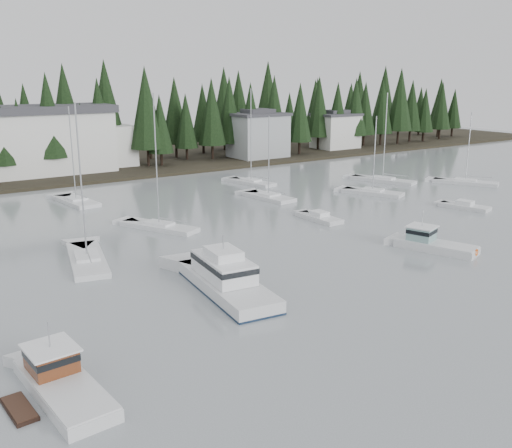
{
  "coord_description": "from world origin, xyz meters",
  "views": [
    {
      "loc": [
        -27.08,
        -14.44,
        16.22
      ],
      "look_at": [
        2.17,
        28.73,
        2.5
      ],
      "focal_mm": 40.0,
      "sensor_mm": 36.0,
      "label": 1
    }
  ],
  "objects_px": {
    "sailboat_6": "(465,183)",
    "sailboat_7": "(251,183)",
    "sailboat_1": "(87,261)",
    "sailboat_10": "(76,203)",
    "lobster_boat_brown": "(60,385)",
    "sailboat_5": "(372,194)",
    "house_east_a": "(258,134)",
    "sailboat_4": "(269,198)",
    "runabout_1": "(319,219)",
    "lobster_boat_teal": "(432,245)",
    "house_east_b": "(336,130)",
    "runabout_2": "(464,207)",
    "cabin_cruiser_center": "(226,281)",
    "harbor_inn": "(47,140)",
    "sailboat_0": "(383,181)",
    "sailboat_2": "(159,228)"
  },
  "relations": [
    {
      "from": "lobster_boat_brown",
      "to": "house_east_b",
      "type": "bearing_deg",
      "value": -54.23
    },
    {
      "from": "sailboat_5",
      "to": "runabout_1",
      "type": "bearing_deg",
      "value": 90.62
    },
    {
      "from": "sailboat_1",
      "to": "sailboat_5",
      "type": "distance_m",
      "value": 43.28
    },
    {
      "from": "runabout_2",
      "to": "sailboat_2",
      "type": "bearing_deg",
      "value": 55.88
    },
    {
      "from": "cabin_cruiser_center",
      "to": "sailboat_2",
      "type": "relative_size",
      "value": 0.81
    },
    {
      "from": "harbor_inn",
      "to": "runabout_2",
      "type": "relative_size",
      "value": 4.64
    },
    {
      "from": "sailboat_6",
      "to": "sailboat_10",
      "type": "distance_m",
      "value": 57.05
    },
    {
      "from": "lobster_boat_teal",
      "to": "sailboat_6",
      "type": "bearing_deg",
      "value": -76.71
    },
    {
      "from": "house_east_a",
      "to": "sailboat_0",
      "type": "distance_m",
      "value": 31.4
    },
    {
      "from": "sailboat_7",
      "to": "runabout_2",
      "type": "relative_size",
      "value": 2.32
    },
    {
      "from": "house_east_b",
      "to": "lobster_boat_teal",
      "type": "distance_m",
      "value": 74.02
    },
    {
      "from": "runabout_1",
      "to": "runabout_2",
      "type": "bearing_deg",
      "value": -107.74
    },
    {
      "from": "sailboat_4",
      "to": "runabout_1",
      "type": "xyz_separation_m",
      "value": [
        -1.85,
        -12.7,
        0.07
      ]
    },
    {
      "from": "lobster_boat_brown",
      "to": "sailboat_4",
      "type": "height_order",
      "value": "sailboat_4"
    },
    {
      "from": "lobster_boat_teal",
      "to": "sailboat_5",
      "type": "relative_size",
      "value": 0.7
    },
    {
      "from": "cabin_cruiser_center",
      "to": "sailboat_4",
      "type": "distance_m",
      "value": 33.99
    },
    {
      "from": "house_east_a",
      "to": "sailboat_10",
      "type": "height_order",
      "value": "sailboat_10"
    },
    {
      "from": "cabin_cruiser_center",
      "to": "sailboat_10",
      "type": "xyz_separation_m",
      "value": [
        -0.02,
        37.56,
        -0.7
      ]
    },
    {
      "from": "house_east_b",
      "to": "sailboat_5",
      "type": "height_order",
      "value": "sailboat_5"
    },
    {
      "from": "sailboat_5",
      "to": "cabin_cruiser_center",
      "type": "bearing_deg",
      "value": 95.48
    },
    {
      "from": "runabout_1",
      "to": "sailboat_5",
      "type": "bearing_deg",
      "value": -66.5
    },
    {
      "from": "sailboat_4",
      "to": "sailboat_5",
      "type": "relative_size",
      "value": 1.02
    },
    {
      "from": "sailboat_4",
      "to": "sailboat_7",
      "type": "xyz_separation_m",
      "value": [
        3.98,
        10.23,
        0.04
      ]
    },
    {
      "from": "lobster_boat_brown",
      "to": "sailboat_5",
      "type": "distance_m",
      "value": 57.87
    },
    {
      "from": "cabin_cruiser_center",
      "to": "sailboat_5",
      "type": "height_order",
      "value": "sailboat_5"
    },
    {
      "from": "sailboat_10",
      "to": "runabout_1",
      "type": "relative_size",
      "value": 2.13
    },
    {
      "from": "harbor_inn",
      "to": "runabout_2",
      "type": "xyz_separation_m",
      "value": [
        36.3,
        -54.05,
        -5.64
      ]
    },
    {
      "from": "sailboat_1",
      "to": "sailboat_6",
      "type": "xyz_separation_m",
      "value": [
        60.04,
        4.63,
        -0.01
      ]
    },
    {
      "from": "runabout_1",
      "to": "runabout_2",
      "type": "relative_size",
      "value": 0.95
    },
    {
      "from": "house_east_b",
      "to": "runabout_1",
      "type": "height_order",
      "value": "house_east_b"
    },
    {
      "from": "sailboat_7",
      "to": "runabout_2",
      "type": "xyz_separation_m",
      "value": [
        12.94,
        -28.69,
        0.04
      ]
    },
    {
      "from": "cabin_cruiser_center",
      "to": "house_east_b",
      "type": "bearing_deg",
      "value": -40.69
    },
    {
      "from": "cabin_cruiser_center",
      "to": "sailboat_0",
      "type": "distance_m",
      "value": 51.4
    },
    {
      "from": "sailboat_4",
      "to": "cabin_cruiser_center",
      "type": "bearing_deg",
      "value": 132.79
    },
    {
      "from": "sailboat_1",
      "to": "sailboat_10",
      "type": "relative_size",
      "value": 1.12
    },
    {
      "from": "lobster_boat_teal",
      "to": "sailboat_10",
      "type": "bearing_deg",
      "value": 10.61
    },
    {
      "from": "house_east_b",
      "to": "sailboat_5",
      "type": "distance_m",
      "value": 47.99
    },
    {
      "from": "harbor_inn",
      "to": "sailboat_4",
      "type": "distance_m",
      "value": 40.92
    },
    {
      "from": "runabout_1",
      "to": "sailboat_7",
      "type": "bearing_deg",
      "value": -14.94
    },
    {
      "from": "house_east_b",
      "to": "sailboat_7",
      "type": "xyz_separation_m",
      "value": [
        -37.6,
        -23.02,
        -4.31
      ]
    },
    {
      "from": "sailboat_0",
      "to": "sailboat_2",
      "type": "xyz_separation_m",
      "value": [
        -40.85,
        -6.27,
        0.02
      ]
    },
    {
      "from": "sailboat_1",
      "to": "runabout_1",
      "type": "bearing_deg",
      "value": -77.24
    },
    {
      "from": "sailboat_6",
      "to": "sailboat_7",
      "type": "bearing_deg",
      "value": 28.4
    },
    {
      "from": "house_east_b",
      "to": "runabout_1",
      "type": "distance_m",
      "value": 63.36
    },
    {
      "from": "sailboat_10",
      "to": "lobster_boat_brown",
      "type": "bearing_deg",
      "value": 155.01
    },
    {
      "from": "sailboat_5",
      "to": "lobster_boat_teal",
      "type": "bearing_deg",
      "value": 123.45
    },
    {
      "from": "house_east_a",
      "to": "sailboat_2",
      "type": "relative_size",
      "value": 0.71
    },
    {
      "from": "house_east_a",
      "to": "sailboat_2",
      "type": "distance_m",
      "value": 53.64
    },
    {
      "from": "lobster_boat_brown",
      "to": "sailboat_5",
      "type": "height_order",
      "value": "sailboat_5"
    },
    {
      "from": "sailboat_7",
      "to": "runabout_2",
      "type": "height_order",
      "value": "sailboat_7"
    }
  ]
}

